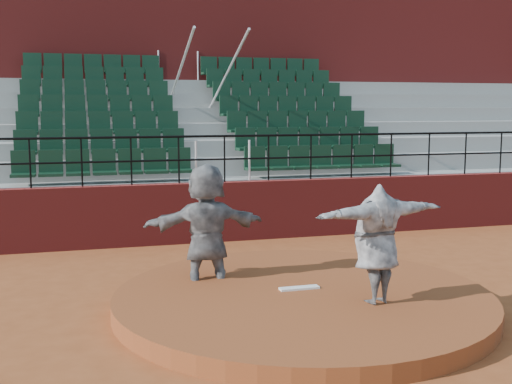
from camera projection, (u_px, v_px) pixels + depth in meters
ground at (303, 308)px, 9.39m from camera, size 90.00×90.00×0.00m
pitchers_mound at (303, 300)px, 9.37m from camera, size 5.50×5.50×0.25m
pitching_rubber at (299, 288)px, 9.50m from camera, size 0.60×0.15×0.03m
boundary_wall at (225, 211)px, 14.07m from camera, size 24.00×0.30×1.30m
wall_railing at (224, 149)px, 13.89m from camera, size 24.04×0.05×1.03m
seating_deck at (194, 161)px, 17.44m from camera, size 24.00×5.97×4.63m
press_box_facade at (172, 87)px, 20.93m from camera, size 24.00×3.00×7.10m
pitcher at (377, 244)px, 8.75m from camera, size 2.10×0.91×1.65m
fielder at (206, 229)px, 10.02m from camera, size 1.93×0.65×2.07m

